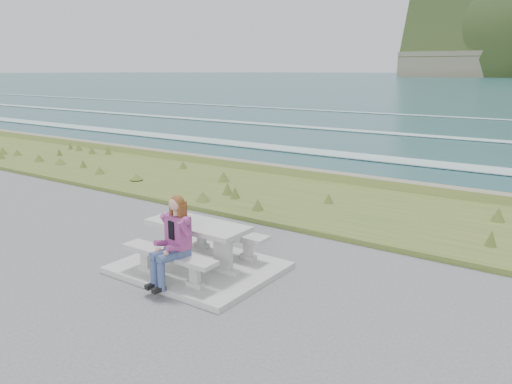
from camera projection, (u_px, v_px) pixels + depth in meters
concrete_slab at (199, 268)px, 8.55m from camera, size 2.60×2.10×0.10m
picnic_table at (198, 232)px, 8.40m from camera, size 1.80×0.75×0.75m
bench_landward at (169, 258)px, 7.90m from camera, size 1.80×0.35×0.45m
bench_seaward at (224, 235)px, 9.02m from camera, size 1.80×0.35×0.45m
grass_verge at (331, 207)px, 12.54m from camera, size 160.00×4.50×0.22m
shore_drop at (375, 185)px, 14.85m from camera, size 160.00×0.80×2.20m
ocean at (487, 160)px, 28.94m from camera, size 1600.00×1600.00×0.09m
seated_woman at (171, 253)px, 7.66m from camera, size 0.50×0.74×1.40m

